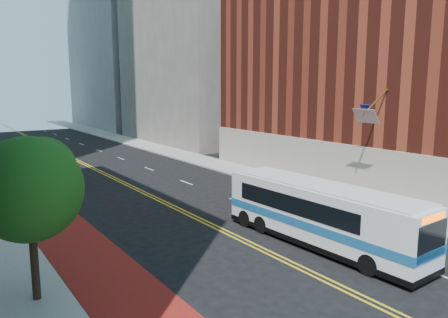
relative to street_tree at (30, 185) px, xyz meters
name	(u,v)px	position (x,y,z in m)	size (l,w,h in m)	color
ground	(338,286)	(11.24, -6.04, -4.91)	(160.00, 160.00, 0.00)	black
sidewalk_right	(206,162)	(23.24, 23.96, -4.84)	(4.00, 140.00, 0.15)	gray
bus_lane_paint	(17,184)	(3.14, 23.96, -4.91)	(3.60, 140.00, 0.01)	maroon
center_line_inner	(103,174)	(11.06, 23.96, -4.91)	(0.14, 140.00, 0.01)	gold
center_line_outer	(107,174)	(11.42, 23.96, -4.91)	(0.14, 140.00, 0.01)	gold
lane_dashes	(121,159)	(16.04, 31.96, -4.90)	(0.14, 98.20, 0.01)	silver
brick_building	(404,61)	(33.18, 5.96, 6.05)	(18.73, 36.00, 22.00)	#5F2015
midrise_right_near	(204,12)	(34.24, 41.96, 15.09)	(18.00, 26.00, 40.00)	slate
construction_barriers	(400,216)	(20.84, -2.62, -4.24)	(1.42, 10.91, 1.00)	orange
street_tree	(30,185)	(0.00, 0.00, 0.00)	(4.20, 4.20, 6.70)	black
transit_bus	(319,213)	(14.31, -1.93, -3.11)	(3.27, 12.63, 3.44)	silver
car_a	(66,178)	(6.71, 20.98, -4.23)	(1.60, 3.97, 1.35)	black
car_b	(54,174)	(6.08, 22.82, -4.11)	(1.70, 4.89, 1.61)	black
car_c	(17,157)	(5.15, 35.76, -4.23)	(1.91, 4.70, 1.37)	black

